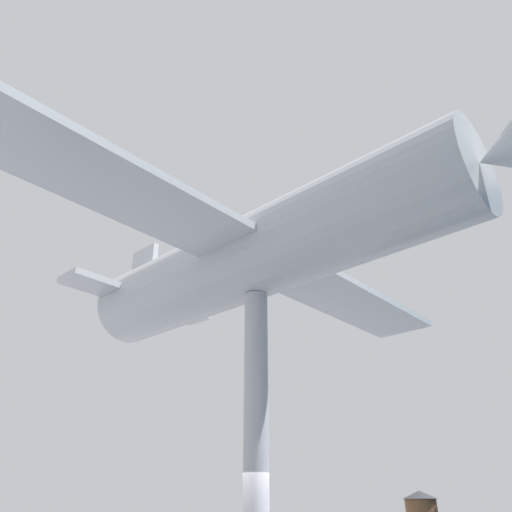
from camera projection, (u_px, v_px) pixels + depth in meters
The scene contains 2 objects.
support_pylon_central at pixel (256, 437), 10.28m from camera, with size 0.53×0.53×6.34m.
suspended_airplane at pixel (267, 251), 11.98m from camera, with size 15.07×12.60×2.93m.
Camera 1 is at (9.87, 4.52, 1.84)m, focal length 35.00 mm.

